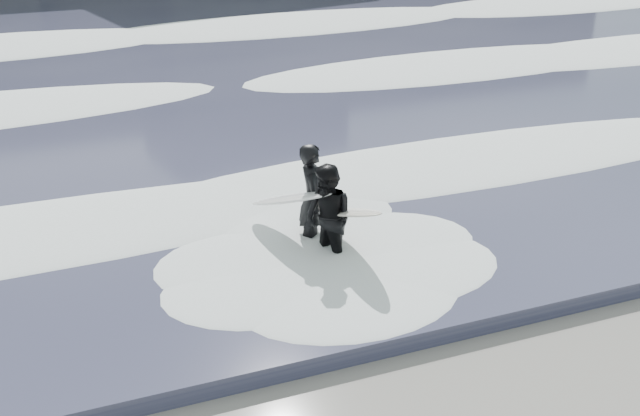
{
  "coord_description": "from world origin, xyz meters",
  "views": [
    {
      "loc": [
        -5.14,
        -5.47,
        6.6
      ],
      "look_at": [
        -0.52,
        6.15,
        1.0
      ],
      "focal_mm": 45.0,
      "sensor_mm": 36.0,
      "label": 1
    }
  ],
  "objects": [
    {
      "name": "sea",
      "position": [
        0.0,
        29.0,
        0.15
      ],
      "size": [
        90.0,
        52.0,
        0.3
      ],
      "primitive_type": "cube",
      "color": "#34354D",
      "rests_on": "ground"
    },
    {
      "name": "foam_near",
      "position": [
        0.0,
        9.0,
        0.4
      ],
      "size": [
        60.0,
        3.2,
        0.2
      ],
      "primitive_type": "ellipsoid",
      "color": "white",
      "rests_on": "sea"
    },
    {
      "name": "foam_mid",
      "position": [
        0.0,
        16.0,
        0.42
      ],
      "size": [
        60.0,
        4.0,
        0.24
      ],
      "primitive_type": "ellipsoid",
      "color": "white",
      "rests_on": "sea"
    },
    {
      "name": "foam_far",
      "position": [
        0.0,
        25.0,
        0.45
      ],
      "size": [
        60.0,
        4.8,
        0.3
      ],
      "primitive_type": "ellipsoid",
      "color": "white",
      "rests_on": "sea"
    },
    {
      "name": "surfer_left",
      "position": [
        -0.56,
        6.59,
        1.01
      ],
      "size": [
        1.4,
        2.19,
        2.01
      ],
      "color": "black",
      "rests_on": "ground"
    },
    {
      "name": "surfer_right",
      "position": [
        -0.51,
        5.73,
        0.97
      ],
      "size": [
        1.21,
        2.05,
        1.92
      ],
      "color": "black",
      "rests_on": "ground"
    }
  ]
}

